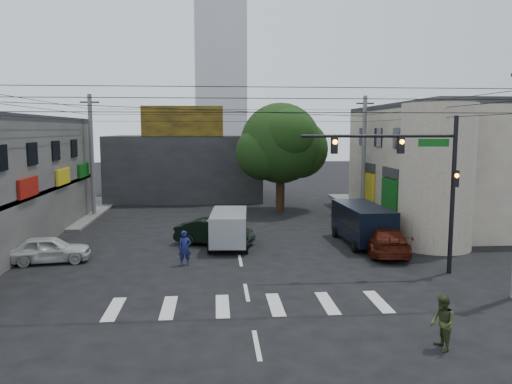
{
  "coord_description": "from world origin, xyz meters",
  "views": [
    {
      "loc": [
        -1.23,
        -22.57,
        6.59
      ],
      "look_at": [
        0.96,
        4.0,
        3.24
      ],
      "focal_mm": 35.0,
      "sensor_mm": 36.0,
      "label": 1
    }
  ],
  "objects": [
    {
      "name": "corner_column",
      "position": [
        11.0,
        4.0,
        4.0
      ],
      "size": [
        4.0,
        4.0,
        8.0
      ],
      "primitive_type": "cylinder",
      "color": "gray",
      "rests_on": "ground"
    },
    {
      "name": "tower_distant",
      "position": [
        0.0,
        70.0,
        22.0
      ],
      "size": [
        9.0,
        9.0,
        44.0
      ],
      "primitive_type": "cube",
      "color": "silver",
      "rests_on": "ground"
    },
    {
      "name": "traffic_officer",
      "position": [
        -2.73,
        1.33,
        0.86
      ],
      "size": [
        0.76,
        0.61,
        1.71
      ],
      "primitive_type": "imported",
      "rotation": [
        0.0,
        0.0,
        0.16
      ],
      "color": "#171B50",
      "rests_on": "ground"
    },
    {
      "name": "utility_pole_far_left",
      "position": [
        -10.5,
        16.0,
        4.6
      ],
      "size": [
        0.32,
        0.32,
        9.2
      ],
      "primitive_type": "cylinder",
      "color": "#59595B",
      "rests_on": "ground"
    },
    {
      "name": "dark_sedan",
      "position": [
        -1.29,
        5.61,
        0.74
      ],
      "size": [
        4.38,
        5.46,
        1.48
      ],
      "primitive_type": "imported",
      "rotation": [
        0.0,
        0.0,
        1.23
      ],
      "color": "black",
      "rests_on": "ground"
    },
    {
      "name": "pedestrian_olive",
      "position": [
        5.5,
        -8.79,
        0.84
      ],
      "size": [
        0.85,
        0.68,
        1.68
      ],
      "primitive_type": "imported",
      "rotation": [
        0.0,
        0.0,
        -1.59
      ],
      "color": "#2F3C1C",
      "rests_on": "ground"
    },
    {
      "name": "utility_pole_far_right",
      "position": [
        10.5,
        16.0,
        4.6
      ],
      "size": [
        0.32,
        0.32,
        9.2
      ],
      "primitive_type": "cylinder",
      "color": "#59595B",
      "rests_on": "ground"
    },
    {
      "name": "sidewalk_far_right",
      "position": [
        18.0,
        18.0,
        0.07
      ],
      "size": [
        16.0,
        16.0,
        0.15
      ],
      "primitive_type": "cube",
      "color": "#514F4C",
      "rests_on": "ground"
    },
    {
      "name": "navy_van",
      "position": [
        7.22,
        5.12,
        1.13
      ],
      "size": [
        5.78,
        2.52,
        2.25
      ],
      "primitive_type": null,
      "rotation": [
        0.0,
        0.0,
        1.6
      ],
      "color": "black",
      "rests_on": "ground"
    },
    {
      "name": "ground",
      "position": [
        0.0,
        0.0,
        0.0
      ],
      "size": [
        160.0,
        160.0,
        0.0
      ],
      "primitive_type": "plane",
      "color": "black",
      "rests_on": "ground"
    },
    {
      "name": "sidewalk_far_left",
      "position": [
        -18.0,
        18.0,
        0.07
      ],
      "size": [
        16.0,
        16.0,
        0.15
      ],
      "primitive_type": "cube",
      "color": "#514F4C",
      "rests_on": "ground"
    },
    {
      "name": "building_far",
      "position": [
        -4.0,
        26.0,
        3.0
      ],
      "size": [
        14.0,
        10.0,
        6.0
      ],
      "primitive_type": "cube",
      "color": "#232326",
      "rests_on": "ground"
    },
    {
      "name": "building_right",
      "position": [
        18.0,
        13.0,
        4.0
      ],
      "size": [
        14.0,
        18.0,
        8.0
      ],
      "primitive_type": "cube",
      "color": "gray",
      "rests_on": "ground"
    },
    {
      "name": "white_compact",
      "position": [
        -9.5,
        2.42,
        0.67
      ],
      "size": [
        2.79,
        4.43,
        1.34
      ],
      "primitive_type": "imported",
      "rotation": [
        0.0,
        0.0,
        1.73
      ],
      "color": "#B9BAB5",
      "rests_on": "ground"
    },
    {
      "name": "street_tree",
      "position": [
        4.0,
        17.0,
        5.47
      ],
      "size": [
        6.4,
        6.4,
        8.7
      ],
      "color": "black",
      "rests_on": "ground"
    },
    {
      "name": "maroon_sedan",
      "position": [
        7.73,
        2.86,
        0.73
      ],
      "size": [
        3.27,
        5.55,
        1.47
      ],
      "primitive_type": "imported",
      "rotation": [
        0.0,
        0.0,
        3.02
      ],
      "color": "#441309",
      "rests_on": "ground"
    },
    {
      "name": "silver_minivan",
      "position": [
        -0.48,
        5.06,
        1.0
      ],
      "size": [
        4.89,
        2.57,
        1.99
      ],
      "primitive_type": null,
      "rotation": [
        0.0,
        0.0,
        1.5
      ],
      "color": "#9A9DA2",
      "rests_on": "ground"
    },
    {
      "name": "billboard",
      "position": [
        -4.0,
        21.1,
        7.3
      ],
      "size": [
        7.0,
        0.3,
        2.6
      ],
      "primitive_type": "cube",
      "color": "olive",
      "rests_on": "building_far"
    },
    {
      "name": "traffic_gantry",
      "position": [
        7.82,
        -1.0,
        4.83
      ],
      "size": [
        7.1,
        0.35,
        7.2
      ],
      "color": "black",
      "rests_on": "ground"
    }
  ]
}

